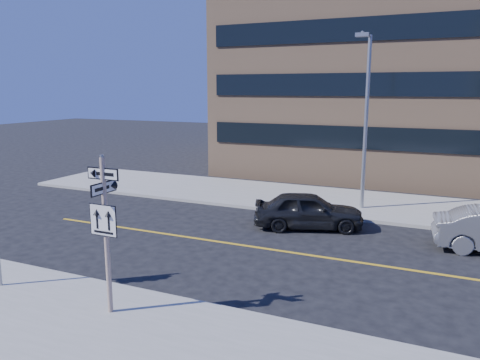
% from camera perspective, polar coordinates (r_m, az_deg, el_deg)
% --- Properties ---
extents(ground, '(120.00, 120.00, 0.00)m').
position_cam_1_polar(ground, '(14.79, -9.15, -12.06)').
color(ground, black).
rests_on(ground, ground).
extents(sign_pole, '(0.92, 0.92, 4.06)m').
position_cam_1_polar(sign_pole, '(12.08, -16.08, -5.42)').
color(sign_pole, silver).
rests_on(sign_pole, near_sidewalk).
extents(parked_car_a, '(3.25, 4.88, 1.54)m').
position_cam_1_polar(parked_car_a, '(19.81, 8.32, -3.67)').
color(parked_car_a, black).
rests_on(parked_car_a, ground).
extents(streetlight_a, '(0.55, 2.25, 8.00)m').
position_cam_1_polar(streetlight_a, '(22.37, 15.07, 8.09)').
color(streetlight_a, gray).
rests_on(streetlight_a, far_sidewalk).
extents(building_brick, '(18.00, 18.00, 18.00)m').
position_cam_1_polar(building_brick, '(36.87, 15.98, 15.69)').
color(building_brick, tan).
rests_on(building_brick, ground).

